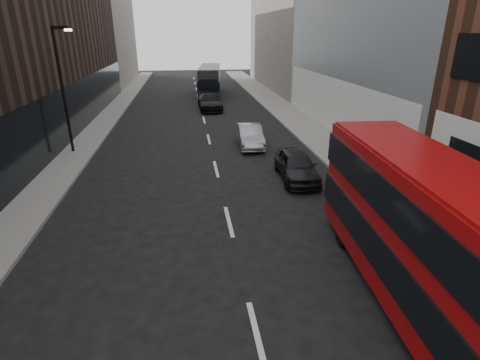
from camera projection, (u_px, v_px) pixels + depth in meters
name	position (u px, v px, depth m)	size (l,w,h in m)	color
sidewalk_right	(295.00, 119.00, 31.11)	(3.00, 80.00, 0.15)	slate
sidewalk_left	(102.00, 125.00, 29.06)	(2.00, 80.00, 0.15)	slate
building_victorian	(287.00, 7.00, 45.55)	(6.50, 24.00, 21.00)	slate
building_left_mid	(58.00, 30.00, 30.63)	(5.00, 24.00, 14.00)	black
building_left_far	(108.00, 34.00, 51.05)	(5.00, 20.00, 13.00)	slate
street_lamp	(63.00, 82.00, 21.07)	(1.06, 0.22, 7.00)	black
red_bus	(429.00, 233.00, 9.27)	(3.04, 9.95, 3.97)	#A0090B
grey_bus	(210.00, 80.00, 42.99)	(3.32, 10.00, 3.18)	black
car_a	(297.00, 165.00, 18.43)	(1.70, 4.23, 1.44)	black
car_b	(250.00, 136.00, 23.79)	(1.43, 4.10, 1.35)	#94969C
car_c	(210.00, 102.00, 34.97)	(2.06, 5.06, 1.47)	black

